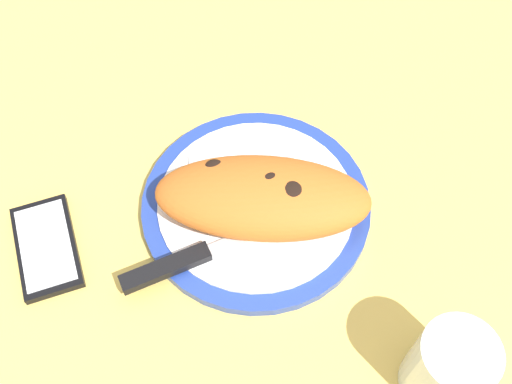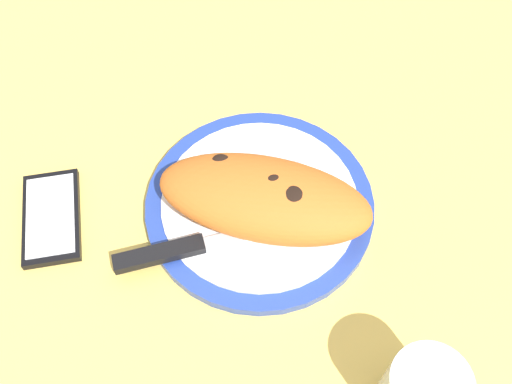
# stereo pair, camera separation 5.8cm
# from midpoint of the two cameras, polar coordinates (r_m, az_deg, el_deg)

# --- Properties ---
(ground_plane) EXTENTS (1.50, 1.50, 0.03)m
(ground_plane) POSITION_cam_midpoint_polar(r_m,az_deg,el_deg) (0.74, 2.25, -2.29)
(ground_plane) COLOR #DBB756
(plate) EXTENTS (0.27, 0.27, 0.02)m
(plate) POSITION_cam_midpoint_polar(r_m,az_deg,el_deg) (0.72, 2.31, -1.37)
(plate) COLOR #233D99
(plate) RESTS_ON ground_plane
(calzone) EXTENTS (0.26, 0.16, 0.06)m
(calzone) POSITION_cam_midpoint_polar(r_m,az_deg,el_deg) (0.68, 2.90, -0.74)
(calzone) COLOR #C16023
(calzone) RESTS_ON plate
(fork) EXTENTS (0.17, 0.02, 0.00)m
(fork) POSITION_cam_midpoint_polar(r_m,az_deg,el_deg) (0.74, 1.87, 3.13)
(fork) COLOR silver
(fork) RESTS_ON plate
(knife) EXTENTS (0.23, 0.08, 0.01)m
(knife) POSITION_cam_midpoint_polar(r_m,az_deg,el_deg) (0.68, -4.59, -5.43)
(knife) COLOR silver
(knife) RESTS_ON plate
(smartphone) EXTENTS (0.09, 0.13, 0.01)m
(smartphone) POSITION_cam_midpoint_polar(r_m,az_deg,el_deg) (0.75, -16.86, -2.41)
(smartphone) COLOR black
(smartphone) RESTS_ON ground_plane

